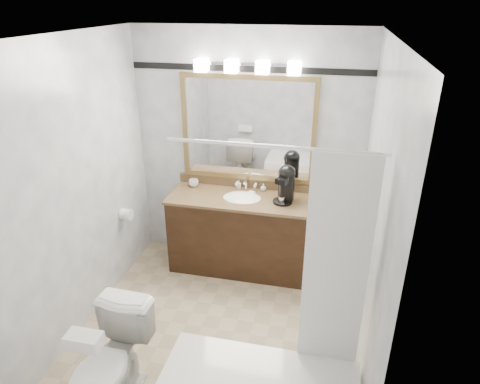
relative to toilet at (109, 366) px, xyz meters
name	(u,v)px	position (x,y,z in m)	size (l,w,h in m)	color
room	(214,206)	(0.53, 0.92, 0.87)	(2.42, 2.62, 2.52)	tan
vanity	(242,232)	(0.53, 1.94, 0.06)	(1.53, 0.58, 0.97)	black
mirror	(248,129)	(0.53, 2.20, 1.12)	(1.40, 0.04, 1.10)	olive
vanity_light_bar	(247,66)	(0.53, 2.15, 1.75)	(1.02, 0.14, 0.12)	silver
accent_stripe	(248,69)	(0.53, 2.21, 1.72)	(2.40, 0.01, 0.06)	black
tp_roll	(126,214)	(-0.61, 1.58, 0.32)	(0.12, 0.12, 0.11)	white
toilet	(109,366)	(0.00, 0.00, 0.00)	(0.42, 0.74, 0.76)	white
tissue_box	(84,341)	(0.00, -0.20, 0.43)	(0.22, 0.12, 0.09)	white
coffee_maker	(286,183)	(0.97, 1.96, 0.67)	(0.21, 0.24, 0.38)	black
cup_left	(194,183)	(-0.05, 2.10, 0.51)	(0.10, 0.10, 0.08)	white
soap_bottle_a	(239,185)	(0.44, 2.15, 0.52)	(0.04, 0.04, 0.09)	white
soap_bottle_b	(263,187)	(0.71, 2.15, 0.51)	(0.06, 0.06, 0.08)	white
soap_bar	(252,193)	(0.61, 2.05, 0.48)	(0.07, 0.04, 0.02)	beige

